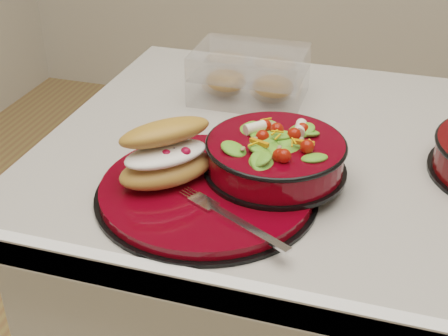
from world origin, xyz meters
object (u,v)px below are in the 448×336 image
(dinner_plate, at_px, (207,191))
(croissant, at_px, (167,154))
(salad_bowl, at_px, (276,151))
(pastry_box, at_px, (250,76))
(fork, at_px, (234,220))

(dinner_plate, xyz_separation_m, croissant, (-0.06, 0.00, 0.05))
(salad_bowl, xyz_separation_m, pastry_box, (-0.12, 0.28, -0.01))
(pastry_box, bearing_deg, croissant, -94.98)
(fork, relative_size, pastry_box, 0.78)
(dinner_plate, relative_size, fork, 2.01)
(dinner_plate, height_order, croissant, croissant)
(dinner_plate, distance_m, fork, 0.10)
(pastry_box, bearing_deg, fork, -78.07)
(salad_bowl, relative_size, fork, 1.32)
(dinner_plate, xyz_separation_m, salad_bowl, (0.08, 0.07, 0.04))
(salad_bowl, relative_size, croissant, 1.24)
(fork, bearing_deg, salad_bowl, 19.00)
(dinner_plate, bearing_deg, pastry_box, 95.17)
(croissant, distance_m, fork, 0.15)
(salad_bowl, bearing_deg, fork, -99.01)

